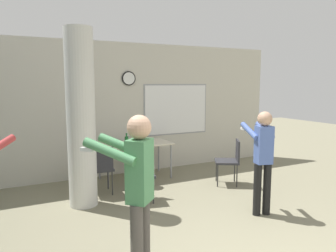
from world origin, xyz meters
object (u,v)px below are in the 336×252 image
object	(u,v)px
chair_mid_room	(230,158)
person_playing_side	(263,154)
person_playing_front	(137,187)
chair_table_front	(140,170)
chair_table_left	(100,166)
folding_table	(135,146)
bottle_on_table	(127,140)

from	to	relation	value
chair_mid_room	person_playing_side	bearing A→B (deg)	-109.39
chair_mid_room	person_playing_front	world-z (taller)	person_playing_front
chair_table_front	chair_table_left	size ratio (longest dim) A/B	1.00
chair_table_front	person_playing_front	distance (m)	2.39
folding_table	chair_mid_room	distance (m)	1.92
folding_table	bottle_on_table	world-z (taller)	bottle_on_table
chair_table_left	chair_mid_room	bearing A→B (deg)	-12.79
chair_table_front	chair_mid_room	size ratio (longest dim) A/B	1.00
folding_table	chair_table_front	size ratio (longest dim) A/B	1.67
chair_table_left	chair_mid_room	world-z (taller)	same
chair_table_left	person_playing_front	world-z (taller)	person_playing_front
bottle_on_table	person_playing_side	bearing A→B (deg)	-64.23
person_playing_front	person_playing_side	distance (m)	2.41
chair_table_front	chair_table_left	world-z (taller)	same
chair_table_front	person_playing_side	distance (m)	2.00
bottle_on_table	person_playing_side	size ratio (longest dim) A/B	0.15
chair_table_left	chair_mid_room	distance (m)	2.46
bottle_on_table	chair_table_front	distance (m)	1.19
chair_mid_room	person_playing_front	xyz separation A→B (m)	(-2.77, -2.17, 0.47)
chair_table_left	person_playing_front	bearing A→B (deg)	-97.70
bottle_on_table	chair_table_left	distance (m)	0.97
chair_table_front	chair_table_left	bearing A→B (deg)	134.00
person_playing_front	person_playing_side	xyz separation A→B (m)	(2.28, 0.79, -0.07)
chair_table_left	bottle_on_table	bearing A→B (deg)	40.22
folding_table	person_playing_side	bearing A→B (deg)	-68.45
person_playing_side	chair_table_front	bearing A→B (deg)	135.11
chair_table_front	bottle_on_table	bearing A→B (deg)	81.12
chair_mid_room	chair_table_left	bearing A→B (deg)	167.21
folding_table	bottle_on_table	xyz separation A→B (m)	(-0.20, -0.05, 0.14)
chair_table_front	person_playing_side	xyz separation A→B (m)	(1.39, -1.39, 0.40)
folding_table	chair_table_left	xyz separation A→B (m)	(-0.90, -0.64, -0.17)
chair_table_left	person_playing_front	xyz separation A→B (m)	(-0.37, -2.71, 0.47)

